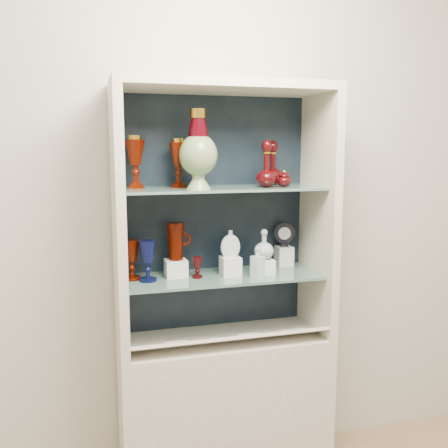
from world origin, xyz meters
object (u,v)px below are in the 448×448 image
object	(u,v)px
clear_square_bottle	(258,262)
ruby_pitcher	(176,241)
ruby_decanter_a	(267,161)
pedestal_lamp_right	(178,163)
lidded_bowl	(284,178)
cameo_medallion	(284,234)
ruby_goblet_small	(197,267)
cobalt_goblet	(148,261)
pedestal_lamp_left	(135,162)
enamel_urn	(198,149)
flat_flask	(230,243)
ruby_goblet_tall	(132,260)
clear_round_decanter	(264,245)
ruby_decanter_b	(273,161)

from	to	relation	value
clear_square_bottle	ruby_pitcher	bearing A→B (deg)	162.21
ruby_decanter_a	ruby_pitcher	xyz separation A→B (m)	(-0.41, 0.10, -0.37)
pedestal_lamp_right	clear_square_bottle	size ratio (longest dim) A/B	1.51
lidded_bowl	cameo_medallion	xyz separation A→B (m)	(0.08, 0.17, -0.30)
ruby_goblet_small	cobalt_goblet	bearing A→B (deg)	179.06
cobalt_goblet	ruby_goblet_small	distance (m)	0.23
cobalt_goblet	pedestal_lamp_left	bearing A→B (deg)	117.73
ruby_decanter_a	cobalt_goblet	bearing A→B (deg)	174.86
enamel_urn	ruby_pitcher	bearing A→B (deg)	129.34
cobalt_goblet	ruby_pitcher	bearing A→B (deg)	20.16
ruby_pitcher	flat_flask	world-z (taller)	ruby_pitcher
lidded_bowl	cameo_medallion	distance (m)	0.35
ruby_decanter_a	cobalt_goblet	xyz separation A→B (m)	(-0.55, 0.05, -0.45)
lidded_bowl	ruby_goblet_small	distance (m)	0.58
enamel_urn	cameo_medallion	distance (m)	0.67
ruby_goblet_tall	clear_round_decanter	size ratio (longest dim) A/B	1.33
enamel_urn	lidded_bowl	bearing A→B (deg)	1.52
ruby_decanter_b	clear_square_bottle	world-z (taller)	ruby_decanter_b
lidded_bowl	ruby_pitcher	world-z (taller)	lidded_bowl
lidded_bowl	cameo_medallion	world-z (taller)	lidded_bowl
cobalt_goblet	ruby_goblet_tall	world-z (taller)	cobalt_goblet
clear_square_bottle	pedestal_lamp_left	bearing A→B (deg)	165.77
flat_flask	clear_square_bottle	bearing A→B (deg)	-25.24
ruby_decanter_a	cobalt_goblet	size ratio (longest dim) A/B	1.29
pedestal_lamp_right	ruby_decanter_b	xyz separation A→B (m)	(0.48, 0.04, 0.00)
clear_square_bottle	flat_flask	size ratio (longest dim) A/B	1.12
pedestal_lamp_left	cameo_medallion	xyz separation A→B (m)	(0.75, 0.05, -0.37)
pedestal_lamp_left	pedestal_lamp_right	world-z (taller)	pedestal_lamp_left
ruby_goblet_tall	ruby_decanter_b	bearing A→B (deg)	3.52
enamel_urn	cameo_medallion	world-z (taller)	enamel_urn
pedestal_lamp_left	ruby_goblet_small	distance (m)	0.56
clear_square_bottle	clear_round_decanter	size ratio (longest dim) A/B	1.06
flat_flask	cameo_medallion	xyz separation A→B (m)	(0.32, 0.12, 0.01)
ruby_goblet_tall	cameo_medallion	size ratio (longest dim) A/B	1.48
ruby_goblet_small	flat_flask	bearing A→B (deg)	0.85
cobalt_goblet	flat_flask	size ratio (longest dim) A/B	1.43
ruby_goblet_tall	ruby_goblet_small	world-z (taller)	ruby_goblet_tall
clear_square_bottle	cameo_medallion	distance (m)	0.29
enamel_urn	clear_round_decanter	bearing A→B (deg)	8.24
cobalt_goblet	clear_square_bottle	bearing A→B (deg)	-7.57
ruby_goblet_tall	clear_round_decanter	world-z (taller)	clear_round_decanter
ruby_decanter_a	clear_square_bottle	xyz separation A→B (m)	(-0.04, -0.02, -0.47)
ruby_goblet_small	clear_square_bottle	size ratio (longest dim) A/B	0.67
enamel_urn	pedestal_lamp_right	bearing A→B (deg)	121.19
lidded_bowl	ruby_decanter_a	bearing A→B (deg)	-178.07
pedestal_lamp_left	ruby_goblet_tall	distance (m)	0.45
enamel_urn	clear_square_bottle	xyz separation A→B (m)	(0.28, -0.01, -0.52)
lidded_bowl	cobalt_goblet	bearing A→B (deg)	175.84
clear_round_decanter	cameo_medallion	world-z (taller)	cameo_medallion
pedestal_lamp_left	ruby_pitcher	xyz separation A→B (m)	(0.17, -0.02, -0.37)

